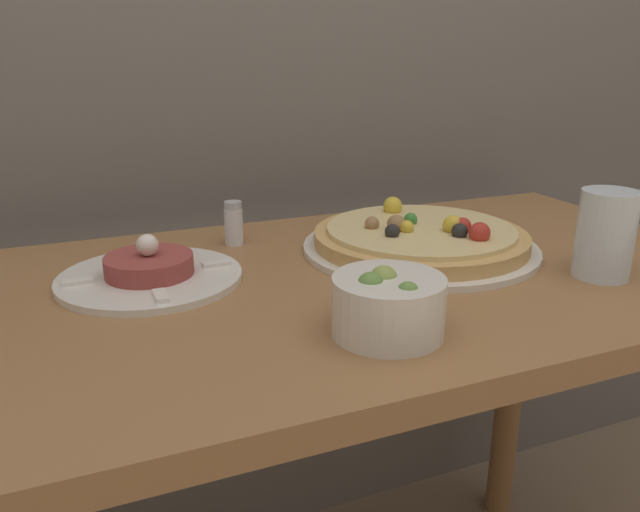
% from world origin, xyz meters
% --- Properties ---
extents(dining_table, '(1.24, 0.65, 0.79)m').
position_xyz_m(dining_table, '(0.00, 0.32, 0.66)').
color(dining_table, olive).
rests_on(dining_table, ground_plane).
extents(pizza_plate, '(0.37, 0.37, 0.06)m').
position_xyz_m(pizza_plate, '(0.16, 0.38, 0.81)').
color(pizza_plate, silver).
rests_on(pizza_plate, dining_table).
extents(tartare_plate, '(0.25, 0.25, 0.07)m').
position_xyz_m(tartare_plate, '(-0.26, 0.40, 0.81)').
color(tartare_plate, silver).
rests_on(tartare_plate, dining_table).
extents(small_bowl, '(0.13, 0.13, 0.08)m').
position_xyz_m(small_bowl, '(-0.03, 0.13, 0.83)').
color(small_bowl, silver).
rests_on(small_bowl, dining_table).
extents(drinking_glass, '(0.08, 0.08, 0.12)m').
position_xyz_m(drinking_glass, '(0.33, 0.18, 0.85)').
color(drinking_glass, silver).
rests_on(drinking_glass, dining_table).
extents(salt_shaker, '(0.03, 0.03, 0.07)m').
position_xyz_m(salt_shaker, '(-0.10, 0.53, 0.83)').
color(salt_shaker, silver).
rests_on(salt_shaker, dining_table).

